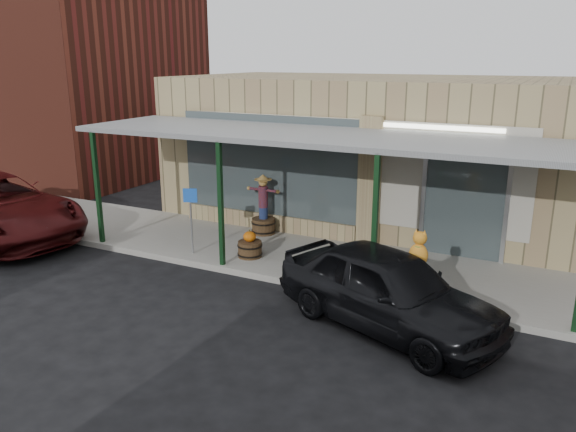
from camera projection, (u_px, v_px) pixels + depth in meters
The scene contains 9 objects.
ground at pixel (241, 325), 10.39m from camera, with size 120.00×120.00×0.00m, color black.
sidewalk at pixel (319, 260), 13.46m from camera, with size 40.00×3.20×0.15m, color gray.
storefront at pixel (381, 149), 16.83m from camera, with size 12.00×6.25×4.20m.
awning at pixel (320, 138), 12.62m from camera, with size 12.00×3.00×3.04m.
block_buildings_near at pixel (460, 92), 16.40m from camera, with size 61.00×8.00×8.00m.
barrel_scarecrow at pixel (263, 214), 15.10m from camera, with size 0.97×0.79×1.63m.
barrel_pumpkin at pixel (250, 247), 13.41m from camera, with size 0.75×0.75×0.68m.
handicap_sign at pixel (191, 212), 13.43m from camera, with size 0.32×0.15×1.62m.
parked_sedan at pixel (388, 289), 10.11m from camera, with size 4.71×3.24×1.66m.
Camera 1 is at (5.00, -8.05, 4.79)m, focal length 35.00 mm.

